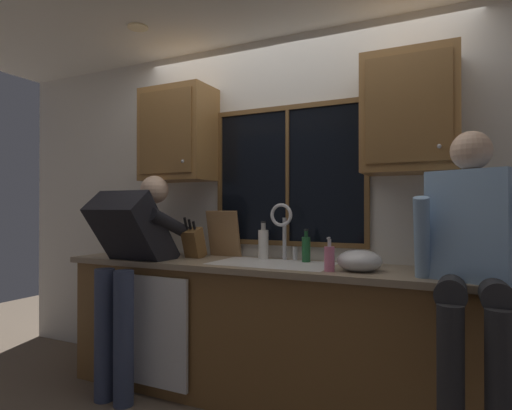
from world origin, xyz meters
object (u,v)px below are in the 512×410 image
bottle_green_glass (306,249)px  soap_dispenser (329,258)px  person_sitting_on_counter (472,246)px  knife_block (194,243)px  bottle_tall_clear (263,243)px  cutting_board (224,234)px  person_standing (131,256)px  mixing_bowl (359,261)px

bottle_green_glass → soap_dispenser: bearing=-52.2°
person_sitting_on_counter → soap_dispenser: size_ratio=6.28×
knife_block → bottle_tall_clear: knife_block is taller
cutting_board → knife_block: bearing=-131.3°
person_standing → bottle_tall_clear: person_standing is taller
cutting_board → mixing_bowl: 1.13m
person_sitting_on_counter → bottle_tall_clear: (-1.33, 0.46, -0.07)m
cutting_board → mixing_bowl: (1.09, -0.29, -0.11)m
cutting_board → bottle_tall_clear: (0.34, -0.02, -0.06)m
bottle_green_glass → mixing_bowl: bearing=-29.9°
person_standing → knife_block: 0.46m
person_standing → bottle_green_glass: size_ratio=6.79×
cutting_board → soap_dispenser: cutting_board is taller
person_standing → bottle_tall_clear: size_ratio=5.61×
person_sitting_on_counter → soap_dispenser: person_sitting_on_counter is taller
cutting_board → soap_dispenser: 1.02m
person_standing → person_sitting_on_counter: (2.12, 0.03, 0.15)m
person_standing → knife_block: bearing=49.1°
bottle_green_glass → bottle_tall_clear: size_ratio=0.83×
person_sitting_on_counter → bottle_green_glass: (-1.00, 0.43, -0.09)m
person_standing → person_sitting_on_counter: person_sitting_on_counter is taller
soap_dispenser → bottle_tall_clear: bearing=148.6°
person_sitting_on_counter → bottle_tall_clear: size_ratio=4.61×
bottle_tall_clear → person_sitting_on_counter: bearing=-19.1°
mixing_bowl → bottle_green_glass: 0.48m
knife_block → person_sitting_on_counter: bearing=-9.7°
person_standing → cutting_board: person_standing is taller
knife_block → bottle_green_glass: knife_block is taller
person_standing → soap_dispenser: (1.38, 0.13, 0.05)m
bottle_green_glass → cutting_board: bearing=175.6°
person_standing → knife_block: person_standing is taller
bottle_green_glass → person_standing: bearing=-157.7°
soap_dispenser → bottle_green_glass: 0.42m
mixing_bowl → soap_dispenser: (-0.15, -0.09, 0.02)m
mixing_bowl → soap_dispenser: bearing=-148.5°
person_standing → mixing_bowl: (1.54, 0.22, 0.03)m
person_sitting_on_counter → knife_block: 1.85m
knife_block → soap_dispenser: bearing=-10.9°
cutting_board → bottle_tall_clear: size_ratio=1.30×
bottle_tall_clear → cutting_board: bearing=176.2°
knife_block → bottle_tall_clear: (0.50, 0.15, 0.00)m
person_standing → cutting_board: bearing=49.0°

